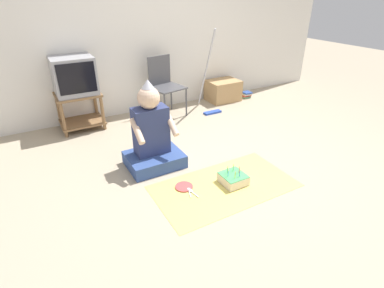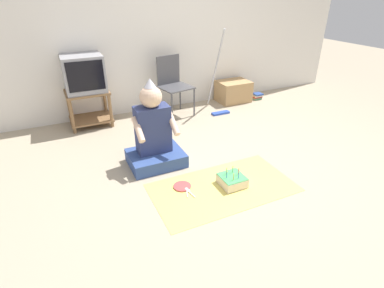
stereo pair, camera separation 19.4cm
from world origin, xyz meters
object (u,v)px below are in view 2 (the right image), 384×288
(tv, at_px, (84,73))
(dust_mop, at_px, (218,89))
(book_pile, at_px, (257,96))
(person_seated, at_px, (154,137))
(cardboard_box_stack, at_px, (233,91))
(birthday_cake, at_px, (232,180))
(folding_chair, at_px, (173,82))
(paper_plate, at_px, (182,186))

(tv, xyz_separation_m, dust_mop, (1.85, -0.31, -0.36))
(tv, bearing_deg, book_pile, -2.05)
(book_pile, bearing_deg, person_seated, -150.91)
(person_seated, bearing_deg, dust_mop, 37.72)
(cardboard_box_stack, xyz_separation_m, person_seated, (-1.86, -1.37, 0.15))
(cardboard_box_stack, height_order, birthday_cake, cardboard_box_stack)
(tv, distance_m, folding_chair, 1.23)
(person_seated, height_order, birthday_cake, person_seated)
(folding_chair, bearing_deg, book_pile, -0.08)
(book_pile, bearing_deg, paper_plate, -140.44)
(tv, distance_m, person_seated, 1.51)
(book_pile, bearing_deg, tv, 177.95)
(birthday_cake, bearing_deg, dust_mop, 64.98)
(folding_chair, xyz_separation_m, cardboard_box_stack, (1.13, 0.09, -0.33))
(tv, distance_m, dust_mop, 1.91)
(tv, distance_m, book_pile, 2.85)
(book_pile, distance_m, birthday_cake, 2.66)
(person_seated, distance_m, birthday_cake, 0.94)
(person_seated, distance_m, paper_plate, 0.64)
(cardboard_box_stack, distance_m, book_pile, 0.46)
(person_seated, bearing_deg, book_pile, 29.09)
(cardboard_box_stack, relative_size, person_seated, 0.55)
(dust_mop, distance_m, birthday_cake, 2.00)
(cardboard_box_stack, bearing_deg, dust_mop, -147.47)
(folding_chair, bearing_deg, dust_mop, -18.44)
(tv, bearing_deg, person_seated, -70.89)
(book_pile, bearing_deg, cardboard_box_stack, 167.88)
(dust_mop, height_order, birthday_cake, dust_mop)
(book_pile, distance_m, paper_plate, 2.87)
(person_seated, bearing_deg, birthday_cake, -53.22)
(book_pile, distance_m, person_seated, 2.64)
(dust_mop, bearing_deg, person_seated, -142.28)
(cardboard_box_stack, xyz_separation_m, birthday_cake, (-1.32, -2.09, -0.12))
(folding_chair, distance_m, book_pile, 1.63)
(cardboard_box_stack, xyz_separation_m, paper_plate, (-1.77, -1.92, -0.16))
(folding_chair, bearing_deg, person_seated, -119.75)
(paper_plate, bearing_deg, dust_mop, 51.32)
(folding_chair, relative_size, book_pile, 5.25)
(birthday_cake, bearing_deg, folding_chair, 84.58)
(folding_chair, height_order, person_seated, person_seated)
(person_seated, bearing_deg, cardboard_box_stack, 36.44)
(folding_chair, height_order, paper_plate, folding_chair)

